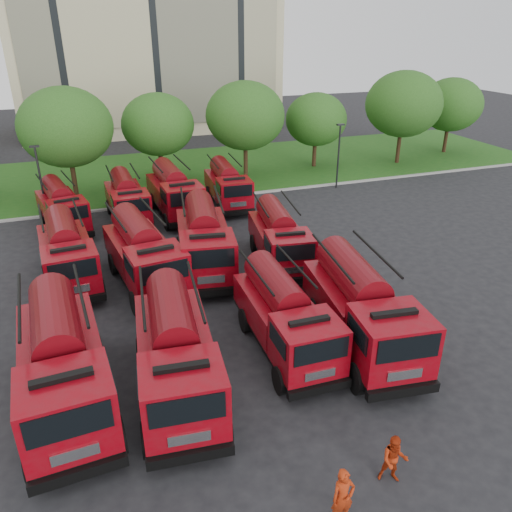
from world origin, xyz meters
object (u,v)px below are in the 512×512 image
Objects in this scene: fire_truck_1 at (176,352)px; firefighter_2 at (412,349)px; fire_truck_11 at (227,185)px; fire_truck_0 at (62,363)px; fire_truck_9 at (127,199)px; fire_truck_2 at (284,316)px; firefighter_4 at (56,348)px; fire_truck_6 at (204,240)px; firefighter_5 at (278,242)px; fire_truck_3 at (362,307)px; fire_truck_5 at (143,254)px; firefighter_3 at (382,355)px; fire_truck_8 at (62,207)px; firefighter_1 at (391,480)px; fire_truck_4 at (67,252)px; fire_truck_7 at (279,237)px; fire_truck_10 at (174,192)px.

firefighter_2 is at bearing 1.79° from fire_truck_1.
fire_truck_1 is at bearing -108.08° from fire_truck_11.
fire_truck_11 is (11.37, 18.45, -0.28)m from fire_truck_0.
fire_truck_1 reaches higher than fire_truck_9.
firefighter_4 is at bearing 161.53° from fire_truck_2.
fire_truck_6 is 4.48× the size of firefighter_5.
fire_truck_9 is 7.27m from fire_truck_11.
fire_truck_2 is 3.16m from fire_truck_3.
firefighter_4 is (-4.39, -4.45, -1.71)m from fire_truck_5.
firefighter_3 is (11.97, -1.27, -1.80)m from fire_truck_0.
firefighter_1 is (8.85, -24.22, -1.48)m from fire_truck_8.
fire_truck_1 is 1.06× the size of fire_truck_4.
fire_truck_11 is (7.61, 19.06, -0.21)m from fire_truck_1.
firefighter_5 is at bearing -40.39° from fire_truck_8.
fire_truck_3 is at bearing -86.08° from fire_truck_11.
fire_truck_6 reaches higher than fire_truck_11.
firefighter_4 is at bearing -109.91° from fire_truck_9.
firefighter_5 is at bearing 77.52° from fire_truck_7.
fire_truck_4 is 4.35× the size of firefighter_3.
fire_truck_9 is 20.66m from firefighter_3.
fire_truck_6 is 11.91m from firefighter_2.
fire_truck_7 reaches higher than fire_truck_9.
fire_truck_5 is 9.64m from fire_truck_9.
fire_truck_9 is (0.37, 18.39, -0.20)m from fire_truck_1.
firefighter_5 is (1.02, 2.65, -1.54)m from fire_truck_7.
fire_truck_4 reaches higher than fire_truck_7.
firefighter_2 is at bearing -45.00° from fire_truck_4.
firefighter_5 is at bearing 92.96° from fire_truck_3.
fire_truck_0 is at bearing -117.96° from fire_truck_11.
fire_truck_11 is at bearing -90.20° from firefighter_3.
fire_truck_2 is 0.87× the size of fire_truck_6.
fire_truck_7 is 10.29m from fire_truck_11.
fire_truck_1 is 8.42m from firefighter_3.
fire_truck_1 reaches higher than firefighter_4.
fire_truck_5 is 1.14× the size of fire_truck_8.
firefighter_2 is 0.85× the size of firefighter_5.
fire_truck_8 is 11.39m from fire_truck_11.
firefighter_5 is at bearing -93.39° from firefighter_3.
firefighter_3 is (0.60, -19.72, -1.51)m from fire_truck_11.
fire_truck_9 is at bearing 127.15° from firefighter_1.
fire_truck_3 is 15.02m from fire_truck_4.
firefighter_3 is 13.45m from firefighter_4.
firefighter_2 is at bearing -65.72° from fire_truck_9.
fire_truck_4 is at bearing -134.34° from fire_truck_10.
fire_truck_4 is (-8.14, 9.23, 0.05)m from fire_truck_2.
firefighter_5 is at bearing -0.03° from fire_truck_4.
firefighter_4 is at bearing 169.14° from fire_truck_3.
firefighter_2 is (13.37, -18.91, -1.48)m from fire_truck_8.
firefighter_1 is at bearing -80.64° from fire_truck_9.
fire_truck_5 reaches higher than firefighter_1.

